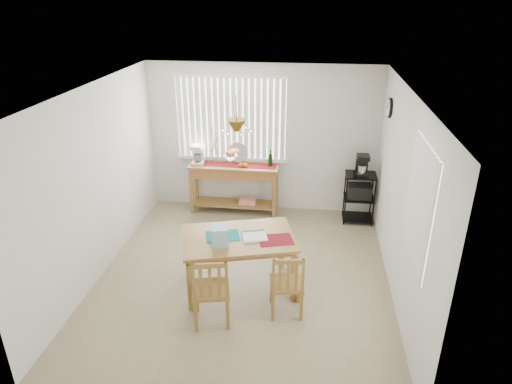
# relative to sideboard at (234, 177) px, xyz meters

# --- Properties ---
(ground) EXTENTS (4.00, 4.50, 0.01)m
(ground) POSITION_rel_sideboard_xyz_m (0.47, -2.01, -0.67)
(ground) COLOR gray
(room_shell) EXTENTS (4.20, 4.70, 2.70)m
(room_shell) POSITION_rel_sideboard_xyz_m (0.47, -1.99, 1.03)
(room_shell) COLOR silver
(room_shell) RESTS_ON ground
(sideboard) EXTENTS (1.57, 0.44, 0.88)m
(sideboard) POSITION_rel_sideboard_xyz_m (0.00, 0.00, 0.00)
(sideboard) COLOR olive
(sideboard) RESTS_ON ground
(sideboard_items) EXTENTS (1.49, 0.37, 0.68)m
(sideboard_items) POSITION_rel_sideboard_xyz_m (-0.27, 0.02, 0.36)
(sideboard_items) COLOR maroon
(sideboard_items) RESTS_ON sideboard
(wire_cart) EXTENTS (0.51, 0.41, 0.86)m
(wire_cart) POSITION_rel_sideboard_xyz_m (2.17, -0.11, -0.14)
(wire_cart) COLOR black
(wire_cart) RESTS_ON ground
(cart_items) EXTENTS (0.20, 0.24, 0.35)m
(cart_items) POSITION_rel_sideboard_xyz_m (2.17, -0.10, 0.36)
(cart_items) COLOR black
(cart_items) RESTS_ON wire_cart
(dining_table) EXTENTS (1.63, 1.28, 0.77)m
(dining_table) POSITION_rel_sideboard_xyz_m (0.45, -2.27, 0.02)
(dining_table) COLOR olive
(dining_table) RESTS_ON ground
(table_items) EXTENTS (1.19, 0.54, 0.25)m
(table_items) POSITION_rel_sideboard_xyz_m (0.35, -2.42, 0.20)
(table_items) COLOR #167D7A
(table_items) RESTS_ON dining_table
(chair_left) EXTENTS (0.52, 0.52, 0.94)m
(chair_left) POSITION_rel_sideboard_xyz_m (0.24, -3.03, -0.20)
(chair_left) COLOR olive
(chair_left) RESTS_ON ground
(chair_right) EXTENTS (0.45, 0.45, 0.87)m
(chair_right) POSITION_rel_sideboard_xyz_m (1.11, -2.75, -0.24)
(chair_right) COLOR olive
(chair_right) RESTS_ON ground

